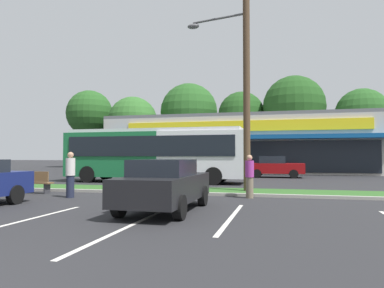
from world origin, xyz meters
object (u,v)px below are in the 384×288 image
Objects in this scene: car_4 at (275,167)px; car_0 at (150,166)px; pedestrian_mid at (250,176)px; car_3 at (165,184)px; pedestrian_by_pole at (70,175)px; bus_stop_bench at (34,182)px; city_bus at (155,154)px; utility_pole at (244,60)px.

car_0 is at bearing -179.77° from car_4.
pedestrian_mid reaches higher than car_4.
car_3 is 17.77m from car_4.
car_3 is 2.64× the size of pedestrian_mid.
car_0 is 2.42× the size of pedestrian_by_pole.
car_0 reaches higher than bus_stop_bench.
pedestrian_by_pole is at bearing -92.72° from city_bus.
utility_pole is at bearing -11.83° from pedestrian_by_pole.
car_0 is (-8.86, 11.88, -5.01)m from utility_pole.
car_4 is at bearing 44.54° from city_bus.
utility_pole is at bearing -17.26° from car_3.
car_0 is (-2.92, 6.80, -0.96)m from city_bus.
city_bus is at bearing -135.78° from car_4.
pedestrian_mid is at bearing -92.96° from car_4.
car_4 is (7.03, 6.84, -0.95)m from city_bus.
car_0 is at bearing -89.78° from bus_stop_bench.
car_0 is 0.98× the size of car_3.
utility_pole is 6.83× the size of bus_stop_bench.
utility_pole is 2.50× the size of car_3.
car_3 is (-1.75, -5.62, -5.04)m from utility_pole.
pedestrian_by_pole is (2.48, -15.16, 0.08)m from car_0.
car_4 is 16.94m from pedestrian_by_pole.
pedestrian_by_pole is (-4.63, 2.34, 0.11)m from car_3.
utility_pole is 7.75m from car_3.
utility_pole is 8.80m from city_bus.
utility_pole reaches higher than bus_stop_bench.
car_4 is (9.89, 14.20, 0.31)m from bus_stop_bench.
city_bus reaches higher than pedestrian_by_pole.
car_0 is at bearing 113.57° from city_bus.
car_3 is (7.06, -3.35, 0.27)m from bus_stop_bench.
car_3 is at bearing -68.30° from city_bus.
pedestrian_mid is (0.39, -1.77, -4.98)m from utility_pole.
car_4 is (1.09, 11.92, -5.00)m from utility_pole.
car_4 is 2.53× the size of pedestrian_mid.
pedestrian_mid is at bearing -46.99° from city_bus.
pedestrian_mid reaches higher than car_3.
bus_stop_bench is 9.21m from pedestrian_mid.
bus_stop_bench is at bearing 64.62° from car_3.
bus_stop_bench is at bearing -124.88° from car_4.
pedestrian_by_pole is (-6.38, -3.28, -4.93)m from utility_pole.
pedestrian_by_pole reaches higher than pedestrian_mid.
car_0 is 1.02× the size of car_4.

